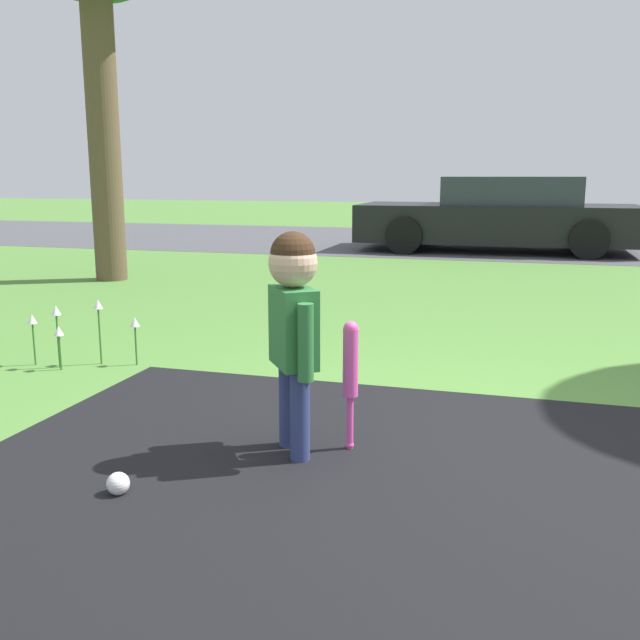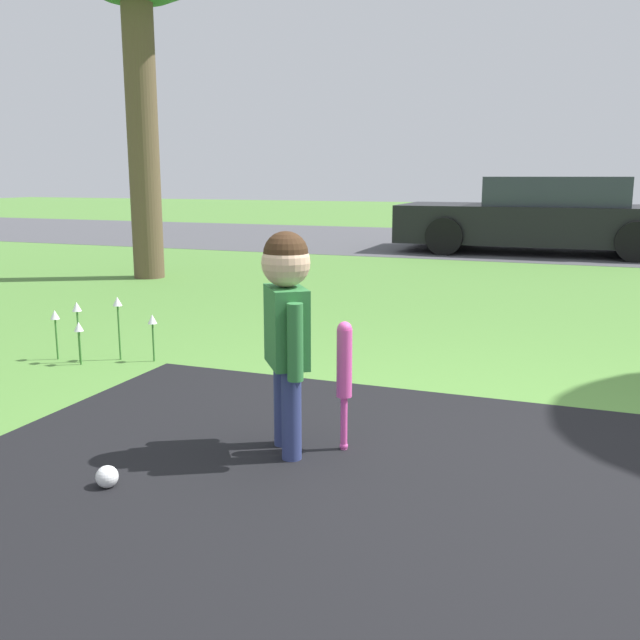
# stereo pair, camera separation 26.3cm
# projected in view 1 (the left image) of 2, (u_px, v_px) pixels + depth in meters

# --- Properties ---
(ground_plane) EXTENTS (60.00, 60.00, 0.00)m
(ground_plane) POSITION_uv_depth(u_px,v_px,m) (479.00, 465.00, 3.00)
(ground_plane) COLOR #518438
(street_strip) EXTENTS (40.00, 6.00, 0.01)m
(street_strip) POSITION_uv_depth(u_px,v_px,m) (521.00, 243.00, 12.83)
(street_strip) COLOR #4C4C51
(street_strip) RESTS_ON ground
(child) EXTENTS (0.27, 0.33, 0.97)m
(child) POSITION_uv_depth(u_px,v_px,m) (293.00, 312.00, 3.01)
(child) COLOR navy
(child) RESTS_ON ground
(baseball_bat) EXTENTS (0.07, 0.07, 0.58)m
(baseball_bat) POSITION_uv_depth(u_px,v_px,m) (350.00, 367.00, 3.10)
(baseball_bat) COLOR #E54CA5
(baseball_bat) RESTS_ON ground
(sports_ball) EXTENTS (0.09, 0.09, 0.09)m
(sports_ball) POSITION_uv_depth(u_px,v_px,m) (118.00, 484.00, 2.71)
(sports_ball) COLOR white
(sports_ball) RESTS_ON ground
(parked_car) EXTENTS (4.38, 2.03, 1.18)m
(parked_car) POSITION_uv_depth(u_px,v_px,m) (500.00, 216.00, 11.44)
(parked_car) COLOR black
(parked_car) RESTS_ON ground
(flower_bed) EXTENTS (0.69, 0.30, 0.42)m
(flower_bed) POSITION_uv_depth(u_px,v_px,m) (76.00, 321.00, 4.50)
(flower_bed) COLOR #38702D
(flower_bed) RESTS_ON ground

